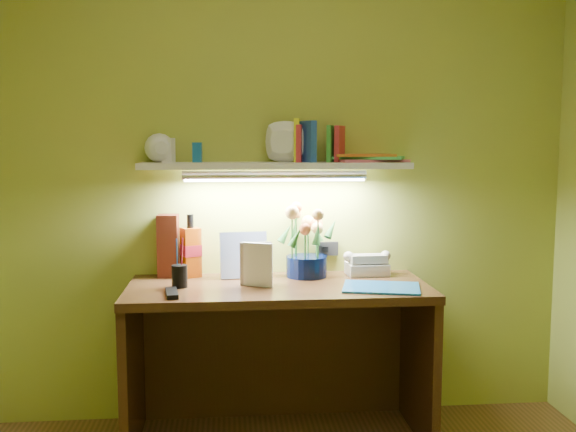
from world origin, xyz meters
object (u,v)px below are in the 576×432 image
object	(u,v)px
telephone	(367,263)
desk	(279,363)
desk_clock	(380,267)
flower_bouquet	(307,241)
whisky_bottle	(191,246)

from	to	relation	value
telephone	desk	bearing A→B (deg)	-159.99
desk	desk_clock	world-z (taller)	desk_clock
flower_bouquet	telephone	bearing A→B (deg)	2.33
telephone	desk_clock	bearing A→B (deg)	1.95
telephone	desk_clock	distance (m)	0.07
desk	flower_bouquet	bearing A→B (deg)	49.04
telephone	whisky_bottle	world-z (taller)	whisky_bottle
telephone	whisky_bottle	xyz separation A→B (m)	(-0.88, 0.03, 0.10)
desk	flower_bouquet	xyz separation A→B (m)	(0.15, 0.18, 0.55)
desk	whisky_bottle	size ratio (longest dim) A/B	4.51
desk	telephone	world-z (taller)	telephone
flower_bouquet	desk_clock	xyz separation A→B (m)	(0.37, 0.02, -0.14)
desk	whisky_bottle	distance (m)	0.71
desk	flower_bouquet	size ratio (longest dim) A/B	3.91
flower_bouquet	desk_clock	size ratio (longest dim) A/B	4.50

